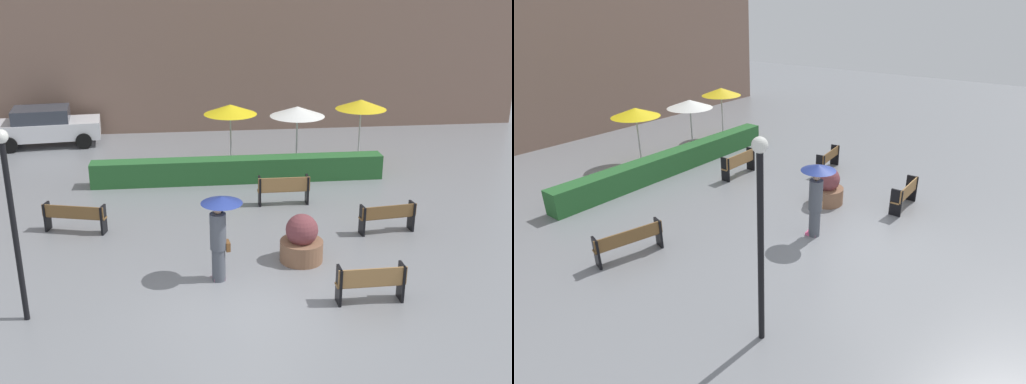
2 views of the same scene
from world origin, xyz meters
TOP-DOWN VIEW (x-y plane):
  - ground_plane at (0.00, 0.00)m, footprint 60.00×60.00m
  - bench_far_left at (-4.33, 4.60)m, footprint 1.78×0.77m
  - bench_near_right at (2.74, -0.07)m, footprint 1.53×0.39m
  - bench_back_row at (1.76, 6.05)m, footprint 1.61×0.37m
  - bench_far_right at (4.29, 3.59)m, footprint 1.61×0.52m
  - pedestrian_with_umbrella at (-0.48, 1.35)m, footprint 0.97×0.97m
  - planter_pot at (1.60, 2.15)m, footprint 1.09×1.09m
  - lamp_post at (-4.64, 0.07)m, footprint 0.28×0.28m
  - patio_umbrella_yellow at (0.44, 10.26)m, footprint 1.93×1.93m
  - patio_umbrella_white at (2.79, 9.64)m, footprint 1.97×1.97m
  - patio_umbrella_yellow_far at (5.22, 10.03)m, footprint 1.86×1.86m
  - hedge_strip at (0.57, 8.40)m, footprint 9.94×0.70m
  - building_facade at (0.00, 16.00)m, footprint 28.00×1.20m
  - parked_car at (-6.88, 13.87)m, footprint 4.37×2.34m

SIDE VIEW (x-z plane):
  - ground_plane at x=0.00m, z-range 0.00..0.00m
  - hedge_strip at x=0.57m, z-range 0.00..0.84m
  - bench_far_left at x=-4.33m, z-range 0.08..0.90m
  - bench_far_right at x=4.29m, z-range 0.08..0.92m
  - bench_near_right at x=2.74m, z-range 0.07..0.94m
  - planter_pot at x=1.60m, z-range -0.09..1.15m
  - bench_back_row at x=1.76m, z-range 0.08..0.99m
  - parked_car at x=-6.88m, z-range 0.03..1.60m
  - pedestrian_with_umbrella at x=-0.48m, z-range 0.30..2.41m
  - patio_umbrella_yellow at x=0.44m, z-range 0.97..3.26m
  - patio_umbrella_white at x=2.79m, z-range 0.97..3.27m
  - patio_umbrella_yellow_far at x=5.22m, z-range 1.02..3.43m
  - lamp_post at x=-4.64m, z-range 0.45..4.57m
  - building_facade at x=0.00m, z-range 0.00..8.55m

